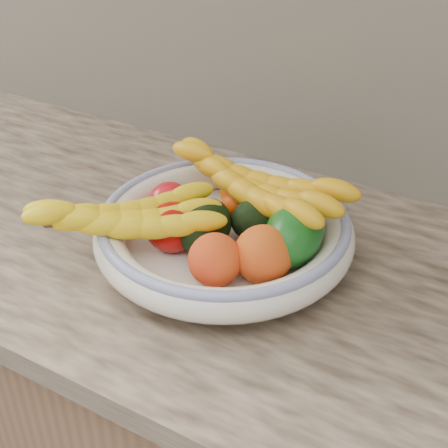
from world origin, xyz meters
TOP-DOWN VIEW (x-y plane):
  - kitchen_counter at (0.00, 1.69)m, footprint 2.44×0.66m
  - fruit_bowl at (0.00, 1.66)m, footprint 0.39×0.39m
  - clementine_back_left at (-0.03, 1.76)m, footprint 0.07×0.07m
  - clementine_back_right at (0.04, 1.76)m, footprint 0.06×0.06m
  - clementine_back_mid at (-0.01, 1.72)m, footprint 0.06×0.06m
  - tomato_left at (-0.10, 1.67)m, footprint 0.07×0.07m
  - tomato_near_left at (-0.06, 1.61)m, footprint 0.11×0.11m
  - avocado_center at (-0.02, 1.63)m, footprint 0.10×0.12m
  - avocado_right at (0.04, 1.70)m, footprint 0.11×0.12m
  - green_mango at (0.11, 1.67)m, footprint 0.13×0.15m
  - peach_front at (0.04, 1.57)m, footprint 0.09×0.09m
  - peach_right at (0.09, 1.61)m, footprint 0.10×0.10m
  - banana_bunch_back at (0.01, 1.73)m, footprint 0.35×0.18m
  - banana_bunch_front at (-0.11, 1.57)m, footprint 0.29×0.29m

SIDE VIEW (x-z plane):
  - kitchen_counter at x=0.00m, z-range -0.24..1.16m
  - fruit_bowl at x=0.00m, z-range 0.91..0.99m
  - clementine_back_left at x=-0.03m, z-range 0.93..0.98m
  - clementine_back_right at x=0.04m, z-range 0.93..0.98m
  - clementine_back_mid at x=-0.01m, z-range 0.93..0.98m
  - tomato_left at x=-0.10m, z-range 0.93..0.99m
  - tomato_near_left at x=-0.06m, z-range 0.92..1.00m
  - avocado_center at x=-0.02m, z-range 0.93..1.00m
  - avocado_right at x=0.04m, z-range 0.93..1.00m
  - peach_front at x=0.04m, z-range 0.93..1.00m
  - peach_right at x=0.09m, z-range 0.93..1.01m
  - green_mango at x=0.11m, z-range 0.92..1.03m
  - banana_bunch_front at x=-0.11m, z-range 0.94..1.02m
  - banana_bunch_back at x=0.01m, z-range 0.94..1.04m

